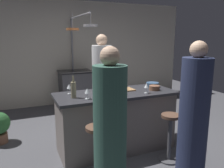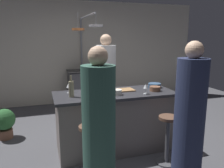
{
  "view_description": "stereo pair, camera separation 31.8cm",
  "coord_description": "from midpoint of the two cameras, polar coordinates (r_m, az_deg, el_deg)",
  "views": [
    {
      "loc": [
        -1.34,
        -3.0,
        1.71
      ],
      "look_at": [
        0.0,
        0.15,
        1.0
      ],
      "focal_mm": 36.48,
      "sensor_mm": 36.0,
      "label": 1
    },
    {
      "loc": [
        -1.04,
        -3.11,
        1.71
      ],
      "look_at": [
        0.0,
        0.15,
        1.0
      ],
      "focal_mm": 36.48,
      "sensor_mm": 36.0,
      "label": 2
    }
  ],
  "objects": [
    {
      "name": "wine_glass_near_left_guest",
      "position": [
        3.33,
        11.14,
        -0.73
      ],
      "size": [
        0.07,
        0.07,
        0.15
      ],
      "color": "silver",
      "rests_on": "kitchen_island"
    },
    {
      "name": "back_wall",
      "position": [
        6.04,
        -6.38,
        7.77
      ],
      "size": [
        6.4,
        0.16,
        2.6
      ],
      "primitive_type": "cube",
      "color": "beige",
      "rests_on": "ground_plane"
    },
    {
      "name": "mixing_bowl_blue",
      "position": [
        3.79,
        12.97,
        -0.37
      ],
      "size": [
        0.21,
        0.21,
        0.07
      ],
      "primitive_type": "cylinder",
      "color": "#334C6B",
      "rests_on": "kitchen_island"
    },
    {
      "name": "wine_bottle_dark",
      "position": [
        3.33,
        -0.78,
        -0.17
      ],
      "size": [
        0.07,
        0.07,
        0.32
      ],
      "color": "black",
      "rests_on": "kitchen_island"
    },
    {
      "name": "mixing_bowl_ceramic",
      "position": [
        3.25,
        4.03,
        -2.09
      ],
      "size": [
        0.14,
        0.14,
        0.08
      ],
      "primitive_type": "cylinder",
      "color": "silver",
      "rests_on": "kitchen_island"
    },
    {
      "name": "bar_stool_left",
      "position": [
        2.86,
        -2.25,
        -16.15
      ],
      "size": [
        0.28,
        0.28,
        0.68
      ],
      "color": "#4C4C51",
      "rests_on": "ground_plane"
    },
    {
      "name": "wine_glass_by_chef",
      "position": [
        3.04,
        -4.08,
        -1.74
      ],
      "size": [
        0.07,
        0.07,
        0.15
      ],
      "color": "silver",
      "rests_on": "kitchen_island"
    },
    {
      "name": "mixing_bowl_wooden",
      "position": [
        3.56,
        13.25,
        -1.17
      ],
      "size": [
        0.16,
        0.16,
        0.07
      ],
      "primitive_type": "cylinder",
      "color": "brown",
      "rests_on": "kitchen_island"
    },
    {
      "name": "guest_left",
      "position": [
        2.38,
        0.58,
        -11.93
      ],
      "size": [
        0.34,
        0.34,
        1.63
      ],
      "color": "#33594C",
      "rests_on": "ground_plane"
    },
    {
      "name": "potted_plant",
      "position": [
        4.25,
        -23.45,
        -8.72
      ],
      "size": [
        0.36,
        0.36,
        0.52
      ],
      "color": "brown",
      "rests_on": "ground_plane"
    },
    {
      "name": "wine_bottle_rose",
      "position": [
        3.38,
        2.13,
        -0.25
      ],
      "size": [
        0.07,
        0.07,
        0.29
      ],
      "color": "#B78C8E",
      "rests_on": "kitchen_island"
    },
    {
      "name": "wine_bottle_white",
      "position": [
        3.13,
        -7.33,
        -1.19
      ],
      "size": [
        0.07,
        0.07,
        0.3
      ],
      "color": "gray",
      "rests_on": "kitchen_island"
    },
    {
      "name": "cutting_board",
      "position": [
        3.51,
        5.47,
        -1.53
      ],
      "size": [
        0.32,
        0.22,
        0.02
      ],
      "primitive_type": "cube",
      "color": "#997047",
      "rests_on": "kitchen_island"
    },
    {
      "name": "bar_stool_right",
      "position": [
        3.28,
        16.53,
        -12.85
      ],
      "size": [
        0.28,
        0.28,
        0.68
      ],
      "color": "#4C4C51",
      "rests_on": "ground_plane"
    },
    {
      "name": "kitchen_island",
      "position": [
        3.52,
        3.38,
        -9.27
      ],
      "size": [
        1.8,
        0.72,
        0.9
      ],
      "color": "slate",
      "rests_on": "ground_plane"
    },
    {
      "name": "guest_right",
      "position": [
        2.88,
        21.88,
        -8.15
      ],
      "size": [
        0.35,
        0.35,
        1.67
      ],
      "color": "#262D4C",
      "rests_on": "ground_plane"
    },
    {
      "name": "chef",
      "position": [
        4.35,
        0.6,
        -0.14
      ],
      "size": [
        0.37,
        0.37,
        1.76
      ],
      "color": "white",
      "rests_on": "ground_plane"
    },
    {
      "name": "pepper_mill",
      "position": [
        3.21,
        0.24,
        -0.98
      ],
      "size": [
        0.05,
        0.05,
        0.21
      ],
      "primitive_type": "cylinder",
      "color": "#382319",
      "rests_on": "kitchen_island"
    },
    {
      "name": "wine_glass_near_right_guest",
      "position": [
        3.36,
        -8.19,
        -0.51
      ],
      "size": [
        0.07,
        0.07,
        0.15
      ],
      "color": "silver",
      "rests_on": "kitchen_island"
    },
    {
      "name": "wine_bottle_green",
      "position": [
        3.05,
        -0.38,
        -1.52
      ],
      "size": [
        0.07,
        0.07,
        0.29
      ],
      "color": "#193D23",
      "rests_on": "kitchen_island"
    },
    {
      "name": "overhead_pot_rack",
      "position": [
        5.09,
        -4.86,
        11.08
      ],
      "size": [
        0.61,
        1.55,
        2.17
      ],
      "color": "gray",
      "rests_on": "ground_plane"
    },
    {
      "name": "ground_plane",
      "position": [
        3.7,
        3.29,
        -15.83
      ],
      "size": [
        9.0,
        9.0,
        0.0
      ],
      "primitive_type": "plane",
      "color": "#4C4C51"
    },
    {
      "name": "stove_range",
      "position": [
        5.78,
        -5.4,
        -0.95
      ],
      "size": [
        0.8,
        0.64,
        0.89
      ],
      "color": "#47474C",
      "rests_on": "ground_plane"
    }
  ]
}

